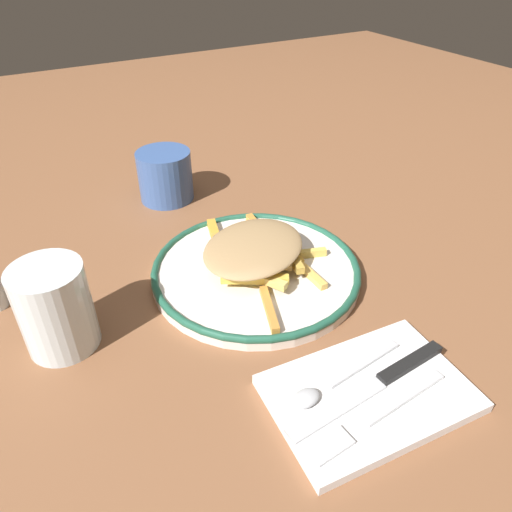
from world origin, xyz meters
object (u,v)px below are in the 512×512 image
fries_heap (255,251)px  water_glass (56,310)px  spoon (330,384)px  fork (380,413)px  coffee_mug (165,175)px  napkin (369,393)px  plate (256,270)px  knife (383,380)px

fries_heap → water_glass: size_ratio=2.42×
fries_heap → spoon: fries_heap is taller
fork → coffee_mug: size_ratio=1.45×
fork → water_glass: (0.27, 0.25, 0.04)m
fries_heap → napkin: fries_heap is taller
fork → spoon: (0.05, 0.02, 0.00)m
plate → fries_heap: 0.03m
water_glass → plate: bearing=-89.0°
fries_heap → water_glass: (-0.01, 0.26, 0.02)m
water_glass → knife: bearing=-130.0°
coffee_mug → water_glass: bearing=140.3°
water_glass → napkin: bearing=-132.1°
fork → coffee_mug: (0.55, 0.01, 0.03)m
plate → spoon: size_ratio=1.91×
fries_heap → spoon: bearing=170.9°
knife → fork: bearing=134.2°
coffee_mug → plate: bearing=-175.0°
fork → knife: size_ratio=0.84×
knife → water_glass: size_ratio=1.94×
plate → coffee_mug: coffee_mug is taller
fork → coffee_mug: bearing=1.3°
water_glass → coffee_mug: size_ratio=0.89×
napkin → knife: size_ratio=0.98×
napkin → coffee_mug: (0.52, 0.03, 0.04)m
fries_heap → coffee_mug: (0.27, 0.03, 0.01)m
plate → fork: 0.27m
water_glass → spoon: bearing=-133.1°
knife → coffee_mug: coffee_mug is taller
knife → plate: bearing=4.6°
coffee_mug → spoon: bearing=178.9°
fork → water_glass: size_ratio=1.63×
napkin → knife: (0.00, -0.02, 0.01)m
napkin → spoon: bearing=55.1°
plate → fork: (-0.27, 0.01, 0.00)m
napkin → water_glass: (0.24, 0.26, 0.05)m
fries_heap → napkin: 0.25m
knife → coffee_mug: size_ratio=1.72×
water_glass → fries_heap: bearing=-87.5°
spoon → knife: bearing=-113.2°
spoon → fork: bearing=-157.0°
fork → knife: bearing=-45.8°
fork → knife: 0.04m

